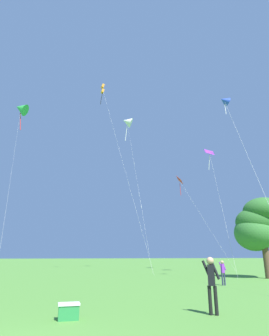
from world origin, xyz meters
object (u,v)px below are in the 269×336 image
kite_purple_streamer (210,158)px  kite_white_distant (127,122)px  kite_green_small (21,109)px  picnic_cooler (69,311)px  kite_blue_delta (224,101)px  tree_left_oak (257,223)px  person_with_spool (211,279)px  kite_red_high (181,184)px  person_child_small (223,270)px  kite_orange_box (103,90)px

kite_purple_streamer → kite_white_distant: size_ratio=0.59×
kite_green_small → picnic_cooler: 40.07m
kite_purple_streamer → kite_white_distant: kite_white_distant is taller
kite_blue_delta → tree_left_oak: bearing=30.3°
kite_white_distant → kite_green_small: (-15.96, 1.41, 0.76)m
kite_green_small → person_with_spool: kite_green_small is taller
kite_red_high → person_child_small: size_ratio=8.60×
kite_purple_streamer → person_child_small: (-6.23, -10.88, -11.41)m
kite_green_small → kite_purple_streamer: bearing=-32.0°
kite_white_distant → kite_green_small: 16.04m
tree_left_oak → picnic_cooler: tree_left_oak is taller
kite_white_distant → kite_green_small: bearing=174.9°
kite_red_high → kite_white_distant: bearing=146.2°
kite_blue_delta → tree_left_oak: 10.72m
picnic_cooler → kite_red_high: bearing=59.2°
kite_purple_streamer → kite_green_small: kite_green_small is taller
kite_red_high → kite_white_distant: size_ratio=0.54×
kite_orange_box → kite_white_distant: size_ratio=1.09×
kite_white_distant → kite_green_small: kite_green_small is taller
kite_blue_delta → person_child_small: bearing=-141.0°
kite_purple_streamer → person_with_spool: size_ratio=8.10×
kite_red_high → kite_green_small: size_ratio=0.52×
kite_red_high → picnic_cooler: size_ratio=20.51×
kite_green_small → person_with_spool: size_ratio=14.23×
kite_blue_delta → kite_purple_streamer: 9.26m
kite_purple_streamer → tree_left_oak: kite_purple_streamer is taller
kite_purple_streamer → picnic_cooler: 27.07m
kite_green_small → tree_left_oak: 35.69m
kite_blue_delta → person_with_spool: kite_blue_delta is taller
kite_orange_box → picnic_cooler: bearing=-99.8°
kite_white_distant → tree_left_oak: size_ratio=3.53×
person_child_small → tree_left_oak: bearing=34.7°
kite_blue_delta → person_with_spool: 18.86m
kite_blue_delta → kite_green_small: size_ratio=0.62×
kite_red_high → tree_left_oak: bearing=-89.9°
kite_red_high → kite_orange_box: (-11.37, -0.37, 12.66)m
kite_white_distant → kite_orange_box: bearing=-134.2°
kite_blue_delta → kite_purple_streamer: bearing=69.2°
kite_white_distant → person_with_spool: 38.18m
kite_blue_delta → person_with_spool: size_ratio=8.89×
kite_red_high → kite_green_small: 26.05m
kite_white_distant → picnic_cooler: kite_white_distant is taller
kite_green_small → person_child_small: (16.31, -24.98, -21.82)m
kite_blue_delta → kite_red_high: size_ratio=1.21×
kite_blue_delta → kite_green_small: 30.83m
kite_red_high → kite_white_distant: kite_white_distant is taller
person_with_spool → tree_left_oak: 17.33m
kite_white_distant → person_child_small: 31.60m
kite_white_distant → person_with_spool: (-4.95, -31.56, -20.91)m
kite_blue_delta → tree_left_oak: (3.34, 1.95, -10.00)m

